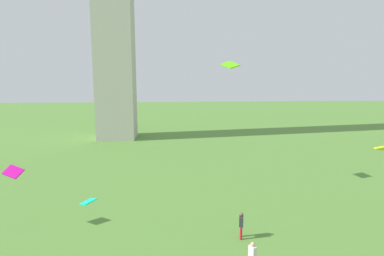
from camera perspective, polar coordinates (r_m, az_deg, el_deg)
The scene contains 5 objects.
person_1 at distance 18.88m, azimuth 10.42°, elevation -20.75°, with size 0.41×0.48×1.62m.
person_2 at distance 21.89m, azimuth 8.51°, elevation -16.07°, with size 0.34×0.53×1.72m.
kite_flying_1 at distance 15.88m, azimuth -17.53°, elevation -12.06°, with size 0.90×1.01×0.41m.
kite_flying_4 at distance 29.49m, azimuth 6.62°, elevation 10.83°, with size 1.65×1.76×0.75m.
kite_flying_5 at distance 24.70m, azimuth -28.56°, elevation -6.67°, with size 1.45×1.13×0.73m.
Camera 1 is at (-3.84, -0.06, 10.38)m, focal length 30.79 mm.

